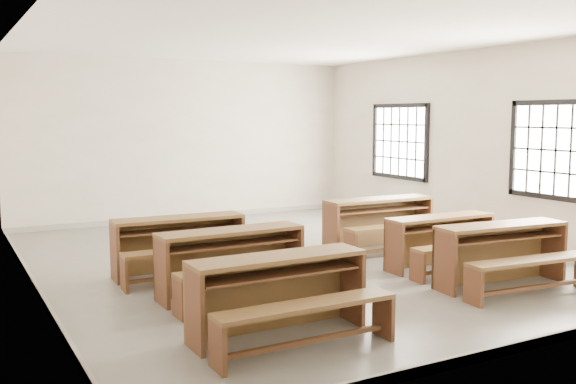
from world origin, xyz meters
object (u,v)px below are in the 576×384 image
desk_set_4 (442,238)px  desk_set_0 (281,290)px  desk_set_5 (381,220)px  desk_set_1 (233,258)px  desk_set_3 (504,251)px  desk_set_2 (180,242)px

desk_set_4 → desk_set_0: bearing=-156.3°
desk_set_5 → desk_set_1: bearing=-156.0°
desk_set_3 → desk_set_5: desk_set_5 is taller
desk_set_1 → desk_set_4: (3.08, -0.13, -0.03)m
desk_set_1 → desk_set_3: size_ratio=0.97×
desk_set_0 → desk_set_1: same height
desk_set_5 → desk_set_0: bearing=-138.1°
desk_set_0 → desk_set_1: size_ratio=0.99×
desk_set_3 → desk_set_0: bearing=-169.6°
desk_set_0 → desk_set_1: (0.17, 1.51, -0.00)m
desk_set_1 → desk_set_2: (-0.22, 1.24, -0.01)m
desk_set_2 → desk_set_3: size_ratio=0.97×
desk_set_2 → desk_set_1: bearing=-78.0°
desk_set_2 → desk_set_5: (3.31, 0.05, 0.02)m
desk_set_0 → desk_set_5: size_ratio=0.96×
desk_set_2 → desk_set_5: 3.31m
desk_set_1 → desk_set_5: 3.35m
desk_set_1 → desk_set_3: bearing=-23.0°
desk_set_0 → desk_set_2: size_ratio=1.00×
desk_set_4 → desk_set_5: bearing=90.5°
desk_set_0 → desk_set_3: (3.25, 0.28, -0.00)m
desk_set_3 → desk_set_2: bearing=148.7°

